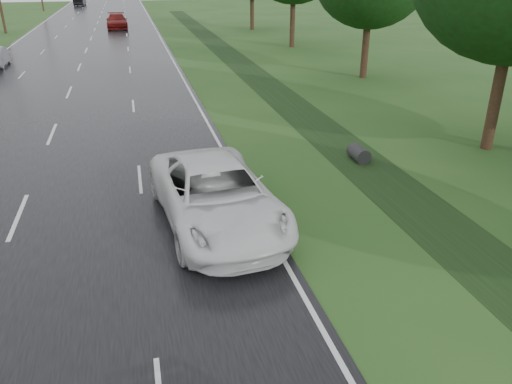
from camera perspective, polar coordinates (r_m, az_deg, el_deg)
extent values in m
cube|color=black|center=(51.60, -18.50, 15.87)|extent=(14.00, 180.00, 0.04)
cube|color=silver|center=(51.57, -10.73, 16.69)|extent=(0.12, 180.00, 0.01)
cube|color=silver|center=(52.50, -26.07, 14.86)|extent=(0.12, 180.00, 0.01)
cube|color=silver|center=(51.60, -18.50, 15.90)|extent=(0.12, 180.00, 0.01)
cube|color=black|center=(28.02, 2.96, 10.73)|extent=(2.20, 120.00, 0.01)
cylinder|color=#2D2D2D|center=(19.00, 11.66, 4.33)|extent=(0.56, 1.00, 0.56)
cylinder|color=#321E14|center=(21.44, 25.68, 9.39)|extent=(0.44, 0.44, 3.84)
cylinder|color=#321E14|center=(33.77, 12.37, 15.61)|extent=(0.44, 0.44, 3.52)
cylinder|color=#321E14|center=(46.51, 4.18, 18.75)|extent=(0.44, 0.44, 4.16)
cylinder|color=#321E14|center=(59.89, -0.45, 19.83)|extent=(0.44, 0.44, 3.68)
imported|color=white|center=(13.65, -4.56, -0.36)|extent=(3.45, 6.50, 1.74)
imported|color=maroon|center=(62.57, -15.62, 18.29)|extent=(2.40, 5.67, 1.63)
imported|color=black|center=(101.89, -19.51, 19.87)|extent=(1.95, 4.93, 1.60)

